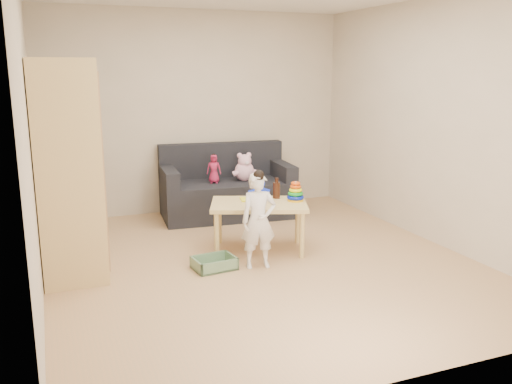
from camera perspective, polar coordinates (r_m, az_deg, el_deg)
name	(u,v)px	position (r m, az deg, el deg)	size (l,w,h in m)	color
room	(261,130)	(5.08, 0.51, 6.53)	(4.50, 4.50, 4.50)	tan
wardrobe	(67,168)	(5.24, -19.30, 2.39)	(0.54, 1.08, 1.95)	#E7D27F
sofa	(227,199)	(6.96, -3.04, -0.71)	(1.64, 0.82, 0.46)	black
play_table	(259,226)	(5.64, 0.31, -3.65)	(0.98, 0.62, 0.51)	#E6C97E
storage_bin	(214,263)	(5.20, -4.43, -7.45)	(0.39, 0.29, 0.12)	#628560
toddler	(259,222)	(5.11, 0.28, -3.17)	(0.33, 0.22, 0.90)	white
pink_bear	(244,169)	(6.91, -1.24, 2.45)	(0.27, 0.23, 0.30)	#FFBBD8
doll	(214,169)	(6.78, -4.46, 2.41)	(0.18, 0.12, 0.35)	#B5214B
ring_stacker	(295,193)	(5.65, 4.18, -0.13)	(0.18, 0.18, 0.20)	yellow
brown_bottle	(277,190)	(5.75, 2.18, 0.26)	(0.08, 0.08, 0.22)	black
blue_plush	(259,189)	(5.68, 0.34, 0.37)	(0.20, 0.15, 0.24)	#1A36F0
wooden_figure	(252,197)	(5.56, -0.39, -0.56)	(0.05, 0.04, 0.11)	brown
yellow_book	(249,199)	(5.69, -0.70, -0.76)	(0.18, 0.18, 0.01)	#FBFF1A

